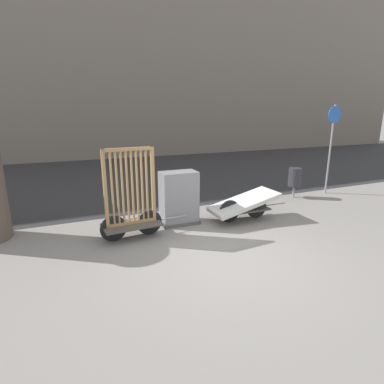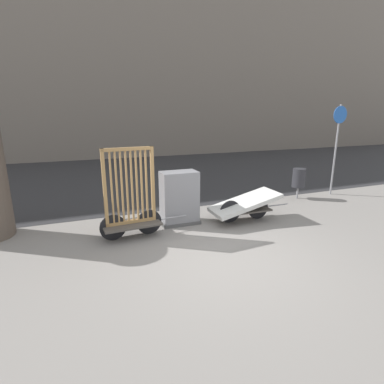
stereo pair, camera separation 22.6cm
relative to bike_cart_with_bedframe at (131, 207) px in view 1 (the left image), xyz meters
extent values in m
plane|color=gray|center=(1.43, -1.74, -0.70)|extent=(60.00, 60.00, 0.00)
cube|color=#2D2D30|center=(1.43, 6.96, -0.70)|extent=(56.00, 10.84, 0.01)
cube|color=slate|center=(1.43, 14.38, 6.47)|extent=(48.00, 4.00, 14.35)
cube|color=#4C4742|center=(-0.01, 0.00, -0.40)|extent=(1.29, 0.75, 0.04)
cylinder|color=black|center=(0.40, 0.03, -0.42)|extent=(0.57, 0.08, 0.57)
cylinder|color=black|center=(-0.41, -0.03, -0.42)|extent=(0.57, 0.08, 0.57)
cylinder|color=gray|center=(0.97, 0.07, -0.40)|extent=(0.70, 0.08, 0.03)
cube|color=#A87F4C|center=(-0.01, 0.00, -0.34)|extent=(1.11, 0.15, 0.07)
cube|color=#A87F4C|center=(-0.01, 0.00, 1.26)|extent=(1.11, 0.15, 0.07)
cube|color=#A87F4C|center=(-0.52, -0.04, 0.46)|extent=(0.07, 0.07, 1.67)
cube|color=#A87F4C|center=(0.51, 0.04, 0.46)|extent=(0.07, 0.07, 1.67)
cube|color=#A87F4C|center=(-0.38, -0.03, 0.46)|extent=(0.04, 0.05, 1.60)
cube|color=#A87F4C|center=(-0.27, -0.02, 0.46)|extent=(0.04, 0.05, 1.60)
cube|color=#A87F4C|center=(-0.17, -0.01, 0.46)|extent=(0.04, 0.05, 1.60)
cube|color=#A87F4C|center=(-0.06, 0.00, 0.46)|extent=(0.04, 0.05, 1.60)
cube|color=#A87F4C|center=(0.05, 0.00, 0.46)|extent=(0.04, 0.05, 1.60)
cube|color=#A87F4C|center=(0.16, 0.01, 0.46)|extent=(0.04, 0.05, 1.60)
cube|color=#A87F4C|center=(0.26, 0.02, 0.46)|extent=(0.04, 0.05, 1.60)
cube|color=#A87F4C|center=(0.37, 0.03, 0.46)|extent=(0.04, 0.05, 1.60)
cube|color=#4C4742|center=(2.88, 0.00, -0.40)|extent=(1.26, 0.68, 0.04)
cylinder|color=black|center=(3.28, -0.01, -0.42)|extent=(0.57, 0.04, 0.57)
cylinder|color=black|center=(2.47, 0.01, -0.42)|extent=(0.57, 0.04, 0.57)
cylinder|color=gray|center=(3.85, -0.02, -0.40)|extent=(0.70, 0.04, 0.03)
cube|color=silver|center=(2.88, 0.00, -0.22)|extent=(1.74, 0.89, 0.51)
cube|color=#4C4C4C|center=(1.27, 0.43, -0.66)|extent=(0.95, 0.58, 0.08)
cube|color=gray|center=(1.27, 0.43, -0.04)|extent=(0.89, 0.52, 1.32)
cylinder|color=gray|center=(5.57, 1.19, -0.51)|extent=(0.06, 0.06, 0.38)
cylinder|color=#2D2D33|center=(5.57, 1.19, -0.02)|extent=(0.40, 0.40, 0.60)
cylinder|color=gray|center=(6.99, 1.19, 0.78)|extent=(0.06, 0.06, 2.96)
cylinder|color=blue|center=(6.99, 1.17, 1.93)|extent=(0.55, 0.02, 0.55)
camera|label=1|loc=(-1.24, -6.20, 1.98)|focal=28.00mm
camera|label=2|loc=(-1.03, -6.29, 1.98)|focal=28.00mm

